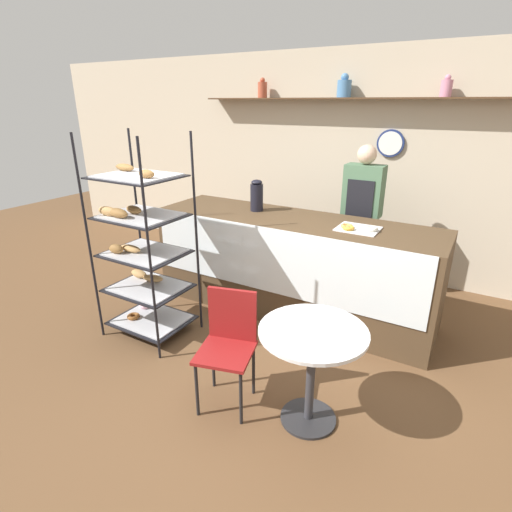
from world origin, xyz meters
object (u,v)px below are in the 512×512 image
(person_worker, at_px, (361,217))
(cafe_chair, at_px, (229,337))
(cafe_table, at_px, (312,353))
(coffee_carafe, at_px, (257,196))
(donut_tray_counter, at_px, (358,228))
(pastry_rack, at_px, (142,249))

(person_worker, bearing_deg, cafe_chair, -97.27)
(cafe_table, bearing_deg, coffee_carafe, 131.04)
(cafe_table, relative_size, coffee_carafe, 2.21)
(coffee_carafe, distance_m, donut_tray_counter, 1.16)
(cafe_chair, xyz_separation_m, coffee_carafe, (-0.68, 1.56, 0.65))
(person_worker, relative_size, cafe_chair, 1.97)
(coffee_carafe, bearing_deg, donut_tray_counter, -6.63)
(person_worker, distance_m, donut_tray_counter, 0.76)
(cafe_chair, bearing_deg, pastry_rack, 147.00)
(cafe_table, distance_m, cafe_chair, 0.61)
(cafe_table, height_order, coffee_carafe, coffee_carafe)
(pastry_rack, distance_m, donut_tray_counter, 1.97)
(cafe_table, xyz_separation_m, coffee_carafe, (-1.29, 1.48, 0.62))
(donut_tray_counter, bearing_deg, coffee_carafe, 173.37)
(person_worker, xyz_separation_m, donut_tray_counter, (0.18, -0.73, 0.10))
(person_worker, bearing_deg, cafe_table, -80.95)
(cafe_chair, height_order, coffee_carafe, coffee_carafe)
(cafe_table, bearing_deg, pastry_rack, 170.54)
(pastry_rack, relative_size, cafe_chair, 2.18)
(cafe_chair, bearing_deg, coffee_carafe, 98.21)
(cafe_table, xyz_separation_m, cafe_chair, (-0.61, -0.08, -0.03))
(person_worker, height_order, donut_tray_counter, person_worker)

